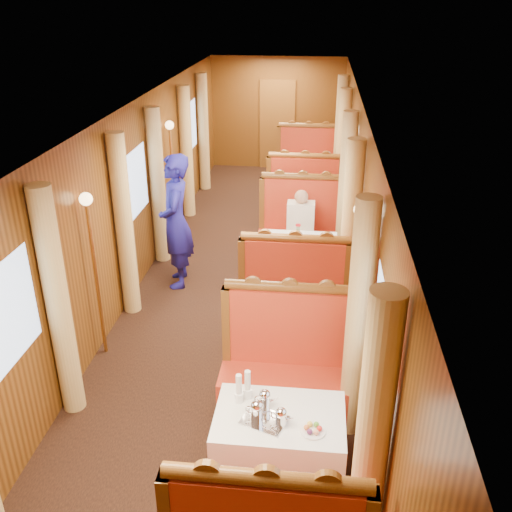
# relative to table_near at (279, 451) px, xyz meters

# --- Properties ---
(floor) EXTENTS (3.00, 12.00, 0.01)m
(floor) POSITION_rel_table_near_xyz_m (-0.75, 3.50, -0.38)
(floor) COLOR black
(floor) RESTS_ON ground
(ceiling) EXTENTS (3.00, 12.00, 0.01)m
(ceiling) POSITION_rel_table_near_xyz_m (-0.75, 3.50, 2.12)
(ceiling) COLOR silver
(ceiling) RESTS_ON wall_left
(wall_far) EXTENTS (3.00, 0.01, 2.50)m
(wall_far) POSITION_rel_table_near_xyz_m (-0.75, 9.50, 0.88)
(wall_far) COLOR brown
(wall_far) RESTS_ON floor
(wall_left) EXTENTS (0.01, 12.00, 2.50)m
(wall_left) POSITION_rel_table_near_xyz_m (-2.25, 3.50, 0.88)
(wall_left) COLOR brown
(wall_left) RESTS_ON floor
(wall_right) EXTENTS (0.01, 12.00, 2.50)m
(wall_right) POSITION_rel_table_near_xyz_m (0.75, 3.50, 0.88)
(wall_right) COLOR brown
(wall_right) RESTS_ON floor
(doorway_far) EXTENTS (0.80, 0.04, 2.00)m
(doorway_far) POSITION_rel_table_near_xyz_m (-0.75, 9.47, 0.62)
(doorway_far) COLOR brown
(doorway_far) RESTS_ON floor
(table_near) EXTENTS (1.05, 0.72, 0.75)m
(table_near) POSITION_rel_table_near_xyz_m (0.00, 0.00, 0.00)
(table_near) COLOR white
(table_near) RESTS_ON floor
(banquette_near_aft) EXTENTS (1.30, 0.55, 1.34)m
(banquette_near_aft) POSITION_rel_table_near_xyz_m (0.00, 1.01, 0.05)
(banquette_near_aft) COLOR #AF1313
(banquette_near_aft) RESTS_ON floor
(table_mid) EXTENTS (1.05, 0.72, 0.75)m
(table_mid) POSITION_rel_table_near_xyz_m (0.00, 3.50, 0.00)
(table_mid) COLOR white
(table_mid) RESTS_ON floor
(banquette_mid_fwd) EXTENTS (1.30, 0.55, 1.34)m
(banquette_mid_fwd) POSITION_rel_table_near_xyz_m (0.00, 2.49, 0.05)
(banquette_mid_fwd) COLOR #AF1313
(banquette_mid_fwd) RESTS_ON floor
(banquette_mid_aft) EXTENTS (1.30, 0.55, 1.34)m
(banquette_mid_aft) POSITION_rel_table_near_xyz_m (0.00, 4.51, 0.05)
(banquette_mid_aft) COLOR #AF1313
(banquette_mid_aft) RESTS_ON floor
(table_far) EXTENTS (1.05, 0.72, 0.75)m
(table_far) POSITION_rel_table_near_xyz_m (0.00, 7.00, 0.00)
(table_far) COLOR white
(table_far) RESTS_ON floor
(banquette_far_fwd) EXTENTS (1.30, 0.55, 1.34)m
(banquette_far_fwd) POSITION_rel_table_near_xyz_m (0.00, 5.99, 0.05)
(banquette_far_fwd) COLOR #AF1313
(banquette_far_fwd) RESTS_ON floor
(banquette_far_aft) EXTENTS (1.30, 0.55, 1.34)m
(banquette_far_aft) POSITION_rel_table_near_xyz_m (0.00, 8.01, 0.05)
(banquette_far_aft) COLOR #AF1313
(banquette_far_aft) RESTS_ON floor
(tea_tray) EXTENTS (0.41, 0.36, 0.01)m
(tea_tray) POSITION_rel_table_near_xyz_m (-0.12, -0.08, 0.38)
(tea_tray) COLOR silver
(tea_tray) RESTS_ON table_near
(teapot_left) EXTENTS (0.19, 0.16, 0.14)m
(teapot_left) POSITION_rel_table_near_xyz_m (-0.18, -0.07, 0.45)
(teapot_left) COLOR silver
(teapot_left) RESTS_ON tea_tray
(teapot_right) EXTENTS (0.18, 0.15, 0.13)m
(teapot_right) POSITION_rel_table_near_xyz_m (0.02, -0.11, 0.44)
(teapot_right) COLOR silver
(teapot_right) RESTS_ON tea_tray
(teapot_back) EXTENTS (0.16, 0.12, 0.13)m
(teapot_back) POSITION_rel_table_near_xyz_m (-0.13, 0.08, 0.44)
(teapot_back) COLOR silver
(teapot_back) RESTS_ON tea_tray
(fruit_plate) EXTENTS (0.20, 0.20, 0.05)m
(fruit_plate) POSITION_rel_table_near_xyz_m (0.27, -0.16, 0.39)
(fruit_plate) COLOR white
(fruit_plate) RESTS_ON table_near
(cup_inboard) EXTENTS (0.08, 0.08, 0.26)m
(cup_inboard) POSITION_rel_table_near_xyz_m (-0.35, 0.13, 0.48)
(cup_inboard) COLOR white
(cup_inboard) RESTS_ON table_near
(cup_outboard) EXTENTS (0.08, 0.08, 0.26)m
(cup_outboard) POSITION_rel_table_near_xyz_m (-0.28, 0.19, 0.48)
(cup_outboard) COLOR white
(cup_outboard) RESTS_ON table_near
(rose_vase_mid) EXTENTS (0.06, 0.06, 0.36)m
(rose_vase_mid) POSITION_rel_table_near_xyz_m (-0.01, 3.49, 0.55)
(rose_vase_mid) COLOR silver
(rose_vase_mid) RESTS_ON table_mid
(rose_vase_far) EXTENTS (0.06, 0.06, 0.36)m
(rose_vase_far) POSITION_rel_table_near_xyz_m (-0.04, 7.00, 0.55)
(rose_vase_far) COLOR silver
(rose_vase_far) RESTS_ON table_far
(curtain_left_near_b) EXTENTS (0.22, 0.22, 2.35)m
(curtain_left_near_b) POSITION_rel_table_near_xyz_m (-2.13, 0.78, 0.80)
(curtain_left_near_b) COLOR #DEBB72
(curtain_left_near_b) RESTS_ON floor
(window_right_near) EXTENTS (0.01, 1.20, 0.90)m
(window_right_near) POSITION_rel_table_near_xyz_m (0.74, 0.00, 1.07)
(window_right_near) COLOR #93ADD1
(window_right_near) RESTS_ON wall_right
(curtain_right_near_a) EXTENTS (0.22, 0.22, 2.35)m
(curtain_right_near_a) POSITION_rel_table_near_xyz_m (0.63, -0.78, 0.80)
(curtain_right_near_a) COLOR #DEBB72
(curtain_right_near_a) RESTS_ON floor
(curtain_right_near_b) EXTENTS (0.22, 0.22, 2.35)m
(curtain_right_near_b) POSITION_rel_table_near_xyz_m (0.63, 0.78, 0.80)
(curtain_right_near_b) COLOR #DEBB72
(curtain_right_near_b) RESTS_ON floor
(window_left_mid) EXTENTS (0.01, 1.20, 0.90)m
(window_left_mid) POSITION_rel_table_near_xyz_m (-2.24, 3.50, 1.07)
(window_left_mid) COLOR #93ADD1
(window_left_mid) RESTS_ON wall_left
(curtain_left_mid_a) EXTENTS (0.22, 0.22, 2.35)m
(curtain_left_mid_a) POSITION_rel_table_near_xyz_m (-2.13, 2.72, 0.80)
(curtain_left_mid_a) COLOR #DEBB72
(curtain_left_mid_a) RESTS_ON floor
(curtain_left_mid_b) EXTENTS (0.22, 0.22, 2.35)m
(curtain_left_mid_b) POSITION_rel_table_near_xyz_m (-2.13, 4.28, 0.80)
(curtain_left_mid_b) COLOR #DEBB72
(curtain_left_mid_b) RESTS_ON floor
(window_right_mid) EXTENTS (0.01, 1.20, 0.90)m
(window_right_mid) POSITION_rel_table_near_xyz_m (0.74, 3.50, 1.07)
(window_right_mid) COLOR #93ADD1
(window_right_mid) RESTS_ON wall_right
(curtain_right_mid_a) EXTENTS (0.22, 0.22, 2.35)m
(curtain_right_mid_a) POSITION_rel_table_near_xyz_m (0.63, 2.72, 0.80)
(curtain_right_mid_a) COLOR #DEBB72
(curtain_right_mid_a) RESTS_ON floor
(curtain_right_mid_b) EXTENTS (0.22, 0.22, 2.35)m
(curtain_right_mid_b) POSITION_rel_table_near_xyz_m (0.63, 4.28, 0.80)
(curtain_right_mid_b) COLOR #DEBB72
(curtain_right_mid_b) RESTS_ON floor
(window_left_far) EXTENTS (0.01, 1.20, 0.90)m
(window_left_far) POSITION_rel_table_near_xyz_m (-2.24, 7.00, 1.07)
(window_left_far) COLOR #93ADD1
(window_left_far) RESTS_ON wall_left
(curtain_left_far_a) EXTENTS (0.22, 0.22, 2.35)m
(curtain_left_far_a) POSITION_rel_table_near_xyz_m (-2.13, 6.22, 0.80)
(curtain_left_far_a) COLOR #DEBB72
(curtain_left_far_a) RESTS_ON floor
(curtain_left_far_b) EXTENTS (0.22, 0.22, 2.35)m
(curtain_left_far_b) POSITION_rel_table_near_xyz_m (-2.13, 7.78, 0.80)
(curtain_left_far_b) COLOR #DEBB72
(curtain_left_far_b) RESTS_ON floor
(window_right_far) EXTENTS (0.01, 1.20, 0.90)m
(window_right_far) POSITION_rel_table_near_xyz_m (0.74, 7.00, 1.07)
(window_right_far) COLOR #93ADD1
(window_right_far) RESTS_ON wall_right
(curtain_right_far_a) EXTENTS (0.22, 0.22, 2.35)m
(curtain_right_far_a) POSITION_rel_table_near_xyz_m (0.63, 6.22, 0.80)
(curtain_right_far_a) COLOR #DEBB72
(curtain_right_far_a) RESTS_ON floor
(curtain_right_far_b) EXTENTS (0.22, 0.22, 2.35)m
(curtain_right_far_b) POSITION_rel_table_near_xyz_m (0.63, 7.78, 0.80)
(curtain_right_far_b) COLOR #DEBB72
(curtain_right_far_b) RESTS_ON floor
(sconce_left_fore) EXTENTS (0.14, 0.14, 1.95)m
(sconce_left_fore) POSITION_rel_table_near_xyz_m (-2.15, 1.75, 1.01)
(sconce_left_fore) COLOR #BF8C3F
(sconce_left_fore) RESTS_ON floor
(sconce_right_fore) EXTENTS (0.14, 0.14, 1.95)m
(sconce_right_fore) POSITION_rel_table_near_xyz_m (0.65, 1.75, 1.01)
(sconce_right_fore) COLOR #BF8C3F
(sconce_right_fore) RESTS_ON floor
(sconce_left_aft) EXTENTS (0.14, 0.14, 1.95)m
(sconce_left_aft) POSITION_rel_table_near_xyz_m (-2.15, 5.25, 1.01)
(sconce_left_aft) COLOR #BF8C3F
(sconce_left_aft) RESTS_ON floor
(sconce_right_aft) EXTENTS (0.14, 0.14, 1.95)m
(sconce_right_aft) POSITION_rel_table_near_xyz_m (0.65, 5.25, 1.01)
(sconce_right_aft) COLOR #BF8C3F
(sconce_right_aft) RESTS_ON floor
(steward) EXTENTS (0.58, 0.76, 1.89)m
(steward) POSITION_rel_table_near_xyz_m (-1.69, 3.52, 0.57)
(steward) COLOR navy
(steward) RESTS_ON floor
(passenger) EXTENTS (0.40, 0.44, 0.76)m
(passenger) POSITION_rel_table_near_xyz_m (-0.00, 4.23, 0.37)
(passenger) COLOR beige
(passenger) RESTS_ON banquette_mid_aft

